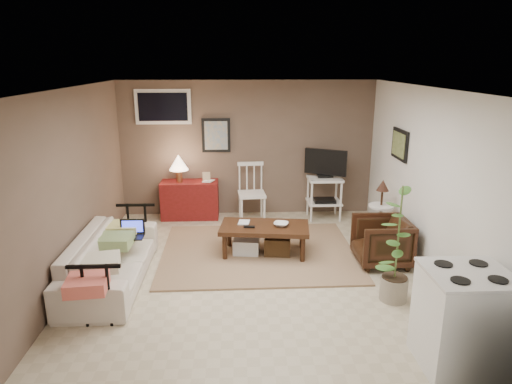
{
  "coord_description": "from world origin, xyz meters",
  "views": [
    {
      "loc": [
        -0.2,
        -5.53,
        2.71
      ],
      "look_at": [
        0.06,
        0.35,
        1.02
      ],
      "focal_mm": 32.0,
      "sensor_mm": 36.0,
      "label": 1
    }
  ],
  "objects_px": {
    "red_console": "(189,196)",
    "tv_stand": "(325,182)",
    "sofa": "(110,251)",
    "armchair": "(382,239)",
    "coffee_table": "(264,238)",
    "side_table": "(381,204)",
    "stove": "(463,320)",
    "potted_plant": "(398,240)",
    "spindle_chair": "(252,194)"
  },
  "relations": [
    {
      "from": "red_console",
      "to": "tv_stand",
      "type": "relative_size",
      "value": 0.93
    },
    {
      "from": "sofa",
      "to": "armchair",
      "type": "height_order",
      "value": "sofa"
    },
    {
      "from": "coffee_table",
      "to": "side_table",
      "type": "height_order",
      "value": "side_table"
    },
    {
      "from": "red_console",
      "to": "coffee_table",
      "type": "bearing_deg",
      "value": -53.99
    },
    {
      "from": "side_table",
      "to": "tv_stand",
      "type": "bearing_deg",
      "value": 118.99
    },
    {
      "from": "stove",
      "to": "armchair",
      "type": "bearing_deg",
      "value": 91.09
    },
    {
      "from": "sofa",
      "to": "armchair",
      "type": "distance_m",
      "value": 3.6
    },
    {
      "from": "side_table",
      "to": "potted_plant",
      "type": "relative_size",
      "value": 0.71
    },
    {
      "from": "armchair",
      "to": "coffee_table",
      "type": "bearing_deg",
      "value": -103.14
    },
    {
      "from": "coffee_table",
      "to": "sofa",
      "type": "height_order",
      "value": "sofa"
    },
    {
      "from": "tv_stand",
      "to": "stove",
      "type": "bearing_deg",
      "value": -83.44
    },
    {
      "from": "spindle_chair",
      "to": "side_table",
      "type": "height_order",
      "value": "spindle_chair"
    },
    {
      "from": "sofa",
      "to": "side_table",
      "type": "xyz_separation_m",
      "value": [
        3.79,
        1.13,
        0.21
      ]
    },
    {
      "from": "spindle_chair",
      "to": "stove",
      "type": "xyz_separation_m",
      "value": [
        1.76,
        -4.09,
        -0.0
      ]
    },
    {
      "from": "red_console",
      "to": "sofa",
      "type": "bearing_deg",
      "value": -107.19
    },
    {
      "from": "red_console",
      "to": "stove",
      "type": "relative_size",
      "value": 1.21
    },
    {
      "from": "spindle_chair",
      "to": "tv_stand",
      "type": "bearing_deg",
      "value": 1.86
    },
    {
      "from": "spindle_chair",
      "to": "potted_plant",
      "type": "height_order",
      "value": "potted_plant"
    },
    {
      "from": "stove",
      "to": "tv_stand",
      "type": "bearing_deg",
      "value": 96.56
    },
    {
      "from": "spindle_chair",
      "to": "side_table",
      "type": "bearing_deg",
      "value": -30.17
    },
    {
      "from": "spindle_chair",
      "to": "tv_stand",
      "type": "xyz_separation_m",
      "value": [
        1.29,
        0.04,
        0.19
      ]
    },
    {
      "from": "coffee_table",
      "to": "side_table",
      "type": "distance_m",
      "value": 1.89
    },
    {
      "from": "coffee_table",
      "to": "side_table",
      "type": "bearing_deg",
      "value": 12.22
    },
    {
      "from": "sofa",
      "to": "stove",
      "type": "relative_size",
      "value": 2.21
    },
    {
      "from": "sofa",
      "to": "tv_stand",
      "type": "bearing_deg",
      "value": -53.88
    },
    {
      "from": "red_console",
      "to": "stove",
      "type": "xyz_separation_m",
      "value": [
        2.87,
        -4.27,
        0.07
      ]
    },
    {
      "from": "sofa",
      "to": "tv_stand",
      "type": "height_order",
      "value": "tv_stand"
    },
    {
      "from": "sofa",
      "to": "red_console",
      "type": "height_order",
      "value": "red_console"
    },
    {
      "from": "red_console",
      "to": "potted_plant",
      "type": "bearing_deg",
      "value": -48.8
    },
    {
      "from": "armchair",
      "to": "spindle_chair",
      "type": "bearing_deg",
      "value": -137.79
    },
    {
      "from": "spindle_chair",
      "to": "potted_plant",
      "type": "distance_m",
      "value": 3.29
    },
    {
      "from": "coffee_table",
      "to": "stove",
      "type": "distance_m",
      "value": 3.06
    },
    {
      "from": "sofa",
      "to": "potted_plant",
      "type": "xyz_separation_m",
      "value": [
        3.43,
        -0.62,
        0.34
      ]
    },
    {
      "from": "coffee_table",
      "to": "tv_stand",
      "type": "distance_m",
      "value": 1.98
    },
    {
      "from": "red_console",
      "to": "tv_stand",
      "type": "xyz_separation_m",
      "value": [
        2.39,
        -0.14,
        0.26
      ]
    },
    {
      "from": "coffee_table",
      "to": "tv_stand",
      "type": "bearing_deg",
      "value": 53.2
    },
    {
      "from": "stove",
      "to": "red_console",
      "type": "bearing_deg",
      "value": 123.93
    },
    {
      "from": "red_console",
      "to": "side_table",
      "type": "distance_m",
      "value": 3.31
    },
    {
      "from": "coffee_table",
      "to": "armchair",
      "type": "bearing_deg",
      "value": -12.93
    },
    {
      "from": "armchair",
      "to": "stove",
      "type": "bearing_deg",
      "value": 0.88
    },
    {
      "from": "sofa",
      "to": "armchair",
      "type": "relative_size",
      "value": 2.93
    },
    {
      "from": "tv_stand",
      "to": "sofa",
      "type": "bearing_deg",
      "value": -143.88
    },
    {
      "from": "side_table",
      "to": "armchair",
      "type": "height_order",
      "value": "side_table"
    },
    {
      "from": "potted_plant",
      "to": "stove",
      "type": "xyz_separation_m",
      "value": [
        0.2,
        -1.21,
        -0.28
      ]
    },
    {
      "from": "potted_plant",
      "to": "spindle_chair",
      "type": "bearing_deg",
      "value": 118.56
    },
    {
      "from": "spindle_chair",
      "to": "side_table",
      "type": "relative_size",
      "value": 1.01
    },
    {
      "from": "red_console",
      "to": "armchair",
      "type": "distance_m",
      "value": 3.5
    },
    {
      "from": "red_console",
      "to": "spindle_chair",
      "type": "distance_m",
      "value": 1.12
    },
    {
      "from": "armchair",
      "to": "potted_plant",
      "type": "bearing_deg",
      "value": -8.96
    },
    {
      "from": "sofa",
      "to": "potted_plant",
      "type": "height_order",
      "value": "potted_plant"
    }
  ]
}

